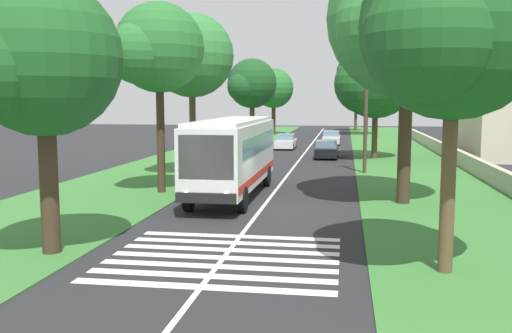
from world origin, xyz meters
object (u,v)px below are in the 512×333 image
(roadside_tree_right_2, at_px, (366,73))
(roadside_tree_right_4, at_px, (404,23))
(roadside_tree_left_3, at_px, (156,50))
(coach_bus, at_px, (233,152))
(roadside_tree_right_3, at_px, (356,93))
(trailing_car_2, at_px, (331,138))
(roadside_tree_left_0, at_px, (272,89))
(roadside_tree_right_0, at_px, (448,32))
(roadside_tree_right_1, at_px, (373,81))
(trailing_car_0, at_px, (327,150))
(trailing_car_1, at_px, (286,142))
(roadside_tree_left_1, at_px, (251,85))
(roadside_tree_left_2, at_px, (189,58))
(roadside_tree_left_4, at_px, (38,63))
(utility_pole, at_px, (366,114))

(roadside_tree_right_2, relative_size, roadside_tree_right_4, 0.97)
(roadside_tree_left_3, height_order, roadside_tree_right_4, roadside_tree_right_4)
(coach_bus, distance_m, roadside_tree_right_3, 61.03)
(trailing_car_2, xyz_separation_m, roadside_tree_left_0, (16.17, 8.29, 5.36))
(roadside_tree_right_0, bearing_deg, roadside_tree_right_2, 0.10)
(roadside_tree_right_0, height_order, roadside_tree_right_1, roadside_tree_right_1)
(trailing_car_0, bearing_deg, coach_bus, 168.64)
(trailing_car_1, bearing_deg, roadside_tree_left_3, 172.26)
(coach_bus, relative_size, trailing_car_1, 2.60)
(trailing_car_1, xyz_separation_m, roadside_tree_left_1, (3.66, 3.92, 5.47))
(roadside_tree_left_2, distance_m, roadside_tree_right_2, 43.93)
(trailing_car_0, height_order, roadside_tree_right_4, roadside_tree_right_4)
(roadside_tree_left_3, xyz_separation_m, roadside_tree_right_3, (60.13, -10.62, -1.40))
(roadside_tree_left_2, distance_m, roadside_tree_right_1, 16.36)
(roadside_tree_left_4, bearing_deg, utility_pole, -25.88)
(roadside_tree_left_0, relative_size, roadside_tree_right_3, 1.11)
(coach_bus, xyz_separation_m, roadside_tree_left_4, (-11.16, 3.62, 3.59))
(roadside_tree_left_3, xyz_separation_m, roadside_tree_right_0, (-11.62, -11.82, -0.65))
(roadside_tree_left_1, relative_size, roadside_tree_right_3, 1.10)
(roadside_tree_right_2, bearing_deg, roadside_tree_right_3, 5.83)
(trailing_car_0, relative_size, roadside_tree_right_2, 0.38)
(roadside_tree_right_2, bearing_deg, trailing_car_0, 172.66)
(roadside_tree_left_3, relative_size, utility_pole, 1.30)
(roadside_tree_right_1, relative_size, roadside_tree_right_2, 0.83)
(trailing_car_1, xyz_separation_m, roadside_tree_right_2, (22.72, -8.08, 7.50))
(roadside_tree_left_4, height_order, roadside_tree_right_3, roadside_tree_left_4)
(trailing_car_1, xyz_separation_m, utility_pole, (-17.35, -6.83, 3.10))
(trailing_car_1, height_order, roadside_tree_right_4, roadside_tree_right_4)
(utility_pole, bearing_deg, roadside_tree_left_4, 154.12)
(roadside_tree_left_2, relative_size, utility_pole, 1.38)
(coach_bus, height_order, roadside_tree_right_4, roadside_tree_right_4)
(roadside_tree_left_1, xyz_separation_m, roadside_tree_right_0, (-42.00, -12.10, 0.27))
(roadside_tree_left_0, xyz_separation_m, roadside_tree_right_4, (-49.93, -12.20, 1.98))
(roadside_tree_left_3, bearing_deg, roadside_tree_right_4, -94.41)
(roadside_tree_left_3, height_order, roadside_tree_right_0, roadside_tree_left_3)
(trailing_car_0, xyz_separation_m, trailing_car_2, (14.17, -0.04, 0.00))
(roadside_tree_left_0, relative_size, roadside_tree_left_1, 1.00)
(roadside_tree_left_1, bearing_deg, roadside_tree_right_1, -135.29)
(trailing_car_1, bearing_deg, roadside_tree_left_4, 175.02)
(trailing_car_1, height_order, roadside_tree_right_3, roadside_tree_right_3)
(roadside_tree_right_0, relative_size, roadside_tree_right_3, 1.13)
(roadside_tree_left_1, distance_m, roadside_tree_right_1, 16.46)
(trailing_car_2, relative_size, roadside_tree_right_3, 0.54)
(trailing_car_0, distance_m, roadside_tree_left_2, 15.47)
(roadside_tree_right_0, distance_m, roadside_tree_right_1, 30.31)
(trailing_car_0, distance_m, roadside_tree_right_3, 41.83)
(trailing_car_2, relative_size, utility_pole, 0.60)
(roadside_tree_left_1, distance_m, roadside_tree_left_2, 23.20)
(coach_bus, xyz_separation_m, roadside_tree_left_1, (30.82, 4.20, 3.99))
(roadside_tree_left_0, bearing_deg, roadside_tree_right_1, -158.76)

